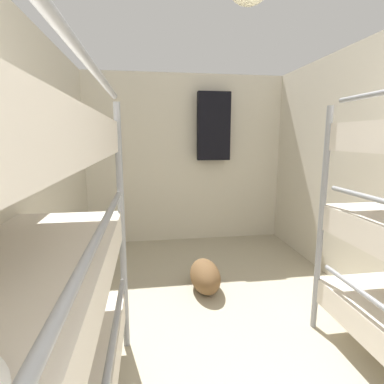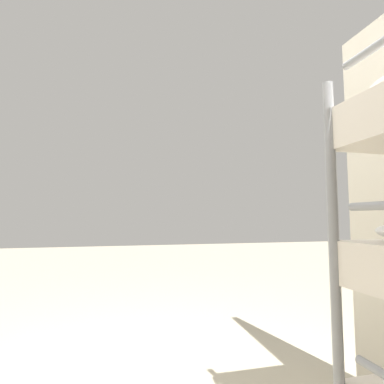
% 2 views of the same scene
% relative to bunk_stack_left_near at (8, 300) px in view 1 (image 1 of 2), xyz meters
% --- Properties ---
extents(wall_left, '(0.06, 4.61, 2.31)m').
position_rel_bunk_stack_left_near_xyz_m(wall_left, '(-0.36, 0.86, 0.25)').
color(wall_left, beige).
rests_on(wall_left, ground_plane).
extents(wall_back, '(2.84, 0.06, 2.31)m').
position_rel_bunk_stack_left_near_xyz_m(wall_back, '(1.03, 3.14, 0.25)').
color(wall_back, beige).
rests_on(wall_back, ground_plane).
extents(bunk_stack_left_near, '(0.66, 1.77, 1.71)m').
position_rel_bunk_stack_left_near_xyz_m(bunk_stack_left_near, '(0.00, 0.00, 0.00)').
color(bunk_stack_left_near, gray).
rests_on(bunk_stack_left_near, ground_plane).
extents(duffel_bag, '(0.28, 0.54, 0.28)m').
position_rel_bunk_stack_left_near_xyz_m(duffel_bag, '(1.02, 1.61, -0.76)').
color(duffel_bag, brown).
rests_on(duffel_bag, ground_plane).
extents(hanging_coat, '(0.44, 0.12, 0.90)m').
position_rel_bunk_stack_left_near_xyz_m(hanging_coat, '(1.39, 2.99, 0.71)').
color(hanging_coat, black).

